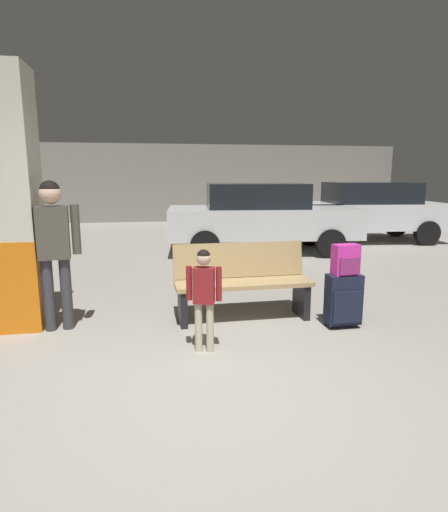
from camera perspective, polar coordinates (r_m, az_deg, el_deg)
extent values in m
cube|color=gray|center=(7.25, -5.74, -3.12)|extent=(18.00, 18.00, 0.10)
cube|color=gray|center=(15.90, -8.15, 9.65)|extent=(18.00, 0.12, 2.80)
cube|color=orange|center=(5.29, -25.92, -3.27)|extent=(0.57, 0.57, 1.00)
cube|color=beige|center=(5.16, -27.23, 12.08)|extent=(0.56, 0.56, 1.82)
cube|color=tan|center=(4.98, 2.65, -3.71)|extent=(1.61, 0.47, 0.05)
cube|color=tan|center=(5.17, 2.02, -0.51)|extent=(1.60, 0.15, 0.42)
cube|color=black|center=(4.93, -5.58, -6.71)|extent=(0.09, 0.40, 0.41)
cube|color=black|center=(5.26, 10.32, -5.73)|extent=(0.09, 0.40, 0.41)
cube|color=#191E33|center=(4.95, 15.72, -5.59)|extent=(0.38, 0.21, 0.56)
cube|color=#191E33|center=(4.88, 16.27, -6.62)|extent=(0.34, 0.03, 0.36)
cube|color=#A5A5AA|center=(4.96, 15.47, -2.36)|extent=(0.14, 0.03, 0.02)
cylinder|color=black|center=(5.05, 13.47, -8.76)|extent=(0.02, 0.04, 0.04)
cylinder|color=black|center=(5.19, 16.73, -8.40)|extent=(0.02, 0.04, 0.04)
cube|color=#D833A5|center=(4.85, 15.99, -0.48)|extent=(0.29, 0.18, 0.34)
cube|color=#8E2B70|center=(4.78, 16.52, -1.29)|extent=(0.23, 0.05, 0.19)
cylinder|color=black|center=(4.82, 16.09, 1.36)|extent=(0.06, 0.03, 0.02)
cylinder|color=beige|center=(4.15, -1.89, -9.53)|extent=(0.07, 0.07, 0.49)
cylinder|color=beige|center=(4.17, -3.43, -9.47)|extent=(0.07, 0.07, 0.49)
cube|color=maroon|center=(4.04, -2.71, -3.94)|extent=(0.22, 0.17, 0.35)
cylinder|color=maroon|center=(4.01, -0.70, -3.76)|extent=(0.06, 0.06, 0.33)
cylinder|color=maroon|center=(4.05, -4.71, -3.65)|extent=(0.06, 0.06, 0.33)
sphere|color=beige|center=(3.98, -2.75, -0.29)|extent=(0.14, 0.14, 0.14)
sphere|color=black|center=(3.97, -2.75, -0.02)|extent=(0.13, 0.13, 0.13)
cylinder|color=#E5D84C|center=(4.14, -3.48, -3.33)|extent=(0.06, 0.06, 0.10)
cylinder|color=red|center=(4.12, -3.49, -2.32)|extent=(0.01, 0.01, 0.06)
cylinder|color=#38383D|center=(5.02, -20.39, -4.77)|extent=(0.12, 0.12, 0.80)
cylinder|color=#38383D|center=(5.03, -22.48, -4.87)|extent=(0.12, 0.12, 0.80)
cube|color=#4C473D|center=(4.89, -21.98, 2.91)|extent=(0.35, 0.23, 0.57)
cylinder|color=#4C473D|center=(4.87, -19.27, 3.40)|extent=(0.09, 0.09, 0.54)
cylinder|color=#4C473D|center=(4.91, -24.71, 3.07)|extent=(0.09, 0.09, 0.54)
sphere|color=beige|center=(4.86, -22.33, 7.78)|extent=(0.23, 0.23, 0.23)
sphere|color=black|center=(4.86, -22.35, 8.15)|extent=(0.21, 0.21, 0.21)
cube|color=silver|center=(9.47, 5.14, 4.59)|extent=(4.24, 2.06, 0.64)
cube|color=black|center=(9.40, 4.29, 8.10)|extent=(2.23, 1.72, 0.52)
cylinder|color=black|center=(10.58, 11.35, 3.05)|extent=(0.62, 0.25, 0.60)
cylinder|color=black|center=(9.07, 14.09, 1.67)|extent=(0.62, 0.25, 0.60)
cylinder|color=black|center=(10.18, -2.89, 2.95)|extent=(0.62, 0.25, 0.60)
cylinder|color=black|center=(8.60, -2.57, 1.50)|extent=(0.62, 0.25, 0.60)
cube|color=silver|center=(11.58, 18.15, 5.22)|extent=(4.24, 2.06, 0.64)
cube|color=black|center=(11.61, 19.01, 8.05)|extent=(2.23, 1.72, 0.52)
cylinder|color=black|center=(10.43, 13.10, 2.87)|extent=(0.62, 0.25, 0.60)
cylinder|color=black|center=(11.95, 10.80, 3.94)|extent=(0.62, 0.25, 0.60)
cylinder|color=black|center=(11.49, 25.58, 2.80)|extent=(0.62, 0.25, 0.60)
cylinder|color=black|center=(12.89, 22.05, 3.82)|extent=(0.62, 0.25, 0.60)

